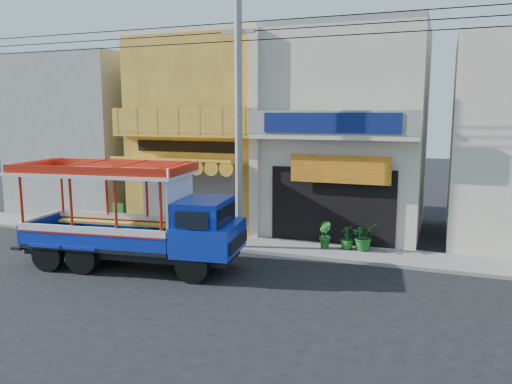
% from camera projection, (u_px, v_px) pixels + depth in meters
% --- Properties ---
extents(ground, '(90.00, 90.00, 0.00)m').
position_uv_depth(ground, '(228.00, 281.00, 14.63)').
color(ground, black).
rests_on(ground, ground).
extents(sidewalk, '(30.00, 2.00, 0.12)m').
position_uv_depth(sidewalk, '(272.00, 246.00, 18.32)').
color(sidewalk, slate).
rests_on(sidewalk, ground).
extents(shophouse_left, '(6.00, 7.50, 8.24)m').
position_uv_depth(shophouse_left, '(217.00, 130.00, 22.75)').
color(shophouse_left, '#AD7426').
rests_on(shophouse_left, ground).
extents(shophouse_right, '(6.00, 6.75, 8.24)m').
position_uv_depth(shophouse_right, '(349.00, 132.00, 20.66)').
color(shophouse_right, beige).
rests_on(shophouse_right, ground).
extents(party_pilaster, '(0.35, 0.30, 8.00)m').
position_uv_depth(party_pilaster, '(255.00, 137.00, 18.84)').
color(party_pilaster, beige).
rests_on(party_pilaster, ground).
extents(filler_building_left, '(6.00, 6.00, 7.60)m').
position_uv_depth(filler_building_left, '(92.00, 135.00, 25.26)').
color(filler_building_left, gray).
rests_on(filler_building_left, ground).
extents(utility_pole, '(28.00, 0.26, 9.00)m').
position_uv_depth(utility_pole, '(243.00, 109.00, 17.20)').
color(utility_pole, gray).
rests_on(utility_pole, ground).
extents(songthaew_truck, '(7.39, 3.19, 3.34)m').
position_uv_depth(songthaew_truck, '(145.00, 219.00, 15.58)').
color(songthaew_truck, black).
rests_on(songthaew_truck, ground).
extents(green_sign, '(0.69, 0.44, 1.06)m').
position_uv_depth(green_sign, '(119.00, 218.00, 20.78)').
color(green_sign, black).
rests_on(green_sign, sidewalk).
extents(potted_plant_a, '(1.19, 1.17, 1.00)m').
position_uv_depth(potted_plant_a, '(364.00, 236.00, 17.44)').
color(potted_plant_a, '#1A5B1C').
rests_on(potted_plant_a, sidewalk).
extents(potted_plant_b, '(0.63, 0.66, 0.94)m').
position_uv_depth(potted_plant_b, '(324.00, 235.00, 17.76)').
color(potted_plant_b, '#1A5B1C').
rests_on(potted_plant_b, sidewalk).
extents(potted_plant_c, '(0.63, 0.63, 0.86)m').
position_uv_depth(potted_plant_c, '(347.00, 237.00, 17.58)').
color(potted_plant_c, '#1A5B1C').
rests_on(potted_plant_c, sidewalk).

